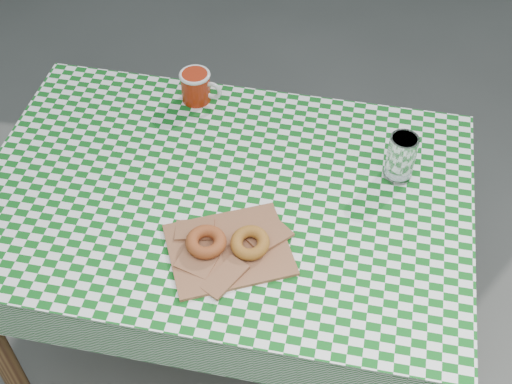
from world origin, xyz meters
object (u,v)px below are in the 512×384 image
paper_bag (229,249)px  coffee_mug (196,87)px  drinking_glass (401,158)px  table (228,279)px

paper_bag → coffee_mug: bearing=108.9°
paper_bag → drinking_glass: 0.50m
table → coffee_mug: (-0.14, 0.35, 0.43)m
paper_bag → coffee_mug: coffee_mug is taller
table → coffee_mug: coffee_mug is taller
paper_bag → coffee_mug: size_ratio=1.69×
drinking_glass → paper_bag: bearing=-142.6°
paper_bag → drinking_glass: bearing=37.4°
table → coffee_mug: bearing=114.9°
coffee_mug → drinking_glass: size_ratio=1.25×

